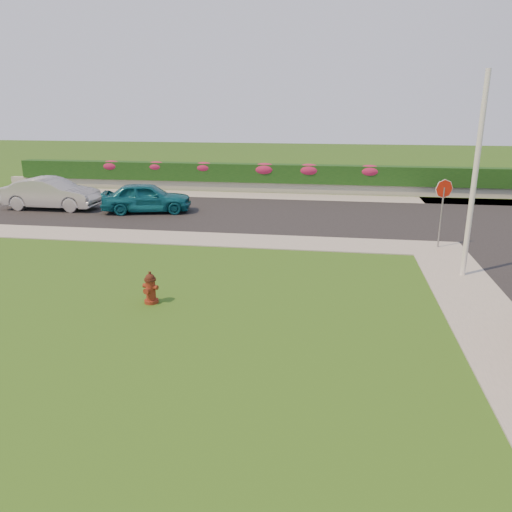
% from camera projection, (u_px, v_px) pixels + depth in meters
% --- Properties ---
extents(ground, '(120.00, 120.00, 0.00)m').
position_uv_depth(ground, '(190.00, 346.00, 11.22)').
color(ground, black).
rests_on(ground, ground).
extents(street_far, '(26.00, 8.00, 0.04)m').
position_uv_depth(street_far, '(171.00, 211.00, 25.17)').
color(street_far, black).
rests_on(street_far, ground).
extents(sidewalk_far, '(24.00, 2.00, 0.04)m').
position_uv_depth(sidewalk_far, '(110.00, 235.00, 20.59)').
color(sidewalk_far, gray).
rests_on(sidewalk_far, ground).
extents(curb_corner, '(2.00, 2.00, 0.04)m').
position_uv_depth(curb_corner, '(437.00, 249.00, 18.70)').
color(curb_corner, gray).
rests_on(curb_corner, ground).
extents(sidewalk_beyond, '(34.00, 2.00, 0.04)m').
position_uv_depth(sidewalk_beyond, '(263.00, 196.00, 29.31)').
color(sidewalk_beyond, gray).
rests_on(sidewalk_beyond, ground).
extents(retaining_wall, '(34.00, 0.40, 0.60)m').
position_uv_depth(retaining_wall, '(267.00, 187.00, 30.65)').
color(retaining_wall, gray).
rests_on(retaining_wall, ground).
extents(hedge, '(32.00, 0.90, 1.10)m').
position_uv_depth(hedge, '(267.00, 173.00, 30.49)').
color(hedge, black).
rests_on(hedge, retaining_wall).
extents(fire_hydrant, '(0.47, 0.44, 0.90)m').
position_uv_depth(fire_hydrant, '(150.00, 288.00, 13.54)').
color(fire_hydrant, '#57230D').
rests_on(fire_hydrant, ground).
extents(sedan_teal, '(4.62, 2.69, 1.48)m').
position_uv_depth(sedan_teal, '(147.00, 197.00, 24.68)').
color(sedan_teal, '#0D5566').
rests_on(sedan_teal, street_far).
extents(sedan_silver, '(4.84, 1.70, 1.59)m').
position_uv_depth(sedan_silver, '(51.00, 193.00, 25.45)').
color(sedan_silver, '#9EA0A5').
rests_on(sedan_silver, street_far).
extents(utility_pole, '(0.16, 0.16, 6.18)m').
position_uv_depth(utility_pole, '(475.00, 178.00, 14.89)').
color(utility_pole, silver).
rests_on(utility_pole, ground).
extents(stop_sign, '(0.67, 0.27, 2.60)m').
position_uv_depth(stop_sign, '(443.00, 197.00, 18.29)').
color(stop_sign, slate).
rests_on(stop_sign, ground).
extents(flower_clump_a, '(1.38, 0.88, 0.69)m').
position_uv_depth(flower_clump_a, '(112.00, 166.00, 31.77)').
color(flower_clump_a, '#B21E60').
rests_on(flower_clump_a, hedge).
extents(flower_clump_b, '(1.29, 0.83, 0.65)m').
position_uv_depth(flower_clump_b, '(157.00, 166.00, 31.33)').
color(flower_clump_b, '#B21E60').
rests_on(flower_clump_b, hedge).
extents(flower_clump_c, '(1.32, 0.85, 0.66)m').
position_uv_depth(flower_clump_c, '(204.00, 167.00, 30.88)').
color(flower_clump_c, '#B21E60').
rests_on(flower_clump_c, hedge).
extents(flower_clump_d, '(1.51, 0.97, 0.75)m').
position_uv_depth(flower_clump_d, '(265.00, 169.00, 30.34)').
color(flower_clump_d, '#B21E60').
rests_on(flower_clump_d, hedge).
extents(flower_clump_e, '(1.49, 0.96, 0.74)m').
position_uv_depth(flower_clump_e, '(309.00, 170.00, 29.95)').
color(flower_clump_e, '#B21E60').
rests_on(flower_clump_e, hedge).
extents(flower_clump_f, '(1.45, 0.93, 0.72)m').
position_uv_depth(flower_clump_f, '(369.00, 171.00, 29.43)').
color(flower_clump_f, '#B21E60').
rests_on(flower_clump_f, hedge).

